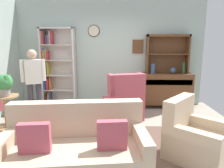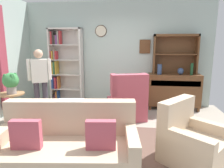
# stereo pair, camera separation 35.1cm
# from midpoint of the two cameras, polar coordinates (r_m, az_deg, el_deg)

# --- Properties ---
(ground_plane) EXTENTS (5.40, 4.60, 0.02)m
(ground_plane) POSITION_cam_midpoint_polar(r_m,az_deg,el_deg) (3.79, 0.80, -14.98)
(ground_plane) COLOR #9E9384
(wall_back) EXTENTS (5.00, 0.09, 2.80)m
(wall_back) POSITION_cam_midpoint_polar(r_m,az_deg,el_deg) (5.53, 3.33, 8.49)
(wall_back) COLOR #ADC1B7
(wall_back) RESTS_ON ground_plane
(area_rug) EXTENTS (2.35, 1.61, 0.01)m
(area_rug) POSITION_cam_midpoint_polar(r_m,az_deg,el_deg) (3.50, 3.63, -17.07)
(area_rug) COLOR brown
(area_rug) RESTS_ON ground_plane
(bookshelf) EXTENTS (0.90, 0.30, 2.10)m
(bookshelf) POSITION_cam_midpoint_polar(r_m,az_deg,el_deg) (5.67, -11.92, 4.85)
(bookshelf) COLOR silver
(bookshelf) RESTS_ON ground_plane
(sideboard) EXTENTS (1.30, 0.45, 0.92)m
(sideboard) POSITION_cam_midpoint_polar(r_m,az_deg,el_deg) (5.48, 18.94, -1.57)
(sideboard) COLOR brown
(sideboard) RESTS_ON ground_plane
(sideboard_hutch) EXTENTS (1.10, 0.26, 1.00)m
(sideboard_hutch) POSITION_cam_midpoint_polar(r_m,az_deg,el_deg) (5.47, 19.41, 9.49)
(sideboard_hutch) COLOR brown
(sideboard_hutch) RESTS_ON sideboard
(vase_tall) EXTENTS (0.11, 0.11, 0.25)m
(vase_tall) POSITION_cam_midpoint_polar(r_m,az_deg,el_deg) (5.25, 15.30, 4.06)
(vase_tall) COLOR #33476B
(vase_tall) RESTS_ON sideboard
(vase_round) EXTENTS (0.15, 0.15, 0.17)m
(vase_round) POSITION_cam_midpoint_polar(r_m,az_deg,el_deg) (5.37, 20.77, 3.42)
(vase_round) COLOR #33476B
(vase_round) RESTS_ON sideboard
(bottle_wine) EXTENTS (0.07, 0.07, 0.29)m
(bottle_wine) POSITION_cam_midpoint_polar(r_m,az_deg,el_deg) (5.40, 23.55, 3.92)
(bottle_wine) COLOR #194223
(bottle_wine) RESTS_ON sideboard
(couch_floral) EXTENTS (1.89, 1.05, 0.90)m
(couch_floral) POSITION_cam_midpoint_polar(r_m,az_deg,el_deg) (2.78, -8.84, -17.99)
(couch_floral) COLOR #C6AD8E
(couch_floral) RESTS_ON ground_plane
(armchair_floral) EXTENTS (1.08, 1.08, 0.88)m
(armchair_floral) POSITION_cam_midpoint_polar(r_m,az_deg,el_deg) (3.24, 24.69, -14.97)
(armchair_floral) COLOR #C6AD8E
(armchair_floral) RESTS_ON ground_plane
(wingback_chair) EXTENTS (0.97, 0.99, 1.05)m
(wingback_chair) POSITION_cam_midpoint_polar(r_m,az_deg,el_deg) (4.55, 6.56, -5.21)
(wingback_chair) COLOR #B74C5B
(wingback_chair) RESTS_ON ground_plane
(plant_stand) EXTENTS (0.52, 0.52, 0.68)m
(plant_stand) POSITION_cam_midpoint_polar(r_m,az_deg,el_deg) (4.59, -24.65, -5.56)
(plant_stand) COLOR #997047
(plant_stand) RESTS_ON ground_plane
(potted_plant_large) EXTENTS (0.31, 0.31, 0.43)m
(potted_plant_large) POSITION_cam_midpoint_polar(r_m,az_deg,el_deg) (4.41, -24.91, 0.63)
(potted_plant_large) COLOR gray
(potted_plant_large) RESTS_ON plant_stand
(person_reading) EXTENTS (0.51, 0.32, 1.56)m
(person_reading) POSITION_cam_midpoint_polar(r_m,az_deg,el_deg) (4.78, -17.91, 1.55)
(person_reading) COLOR #38333D
(person_reading) RESTS_ON ground_plane
(coffee_table) EXTENTS (0.80, 0.50, 0.42)m
(coffee_table) POSITION_cam_midpoint_polar(r_m,az_deg,el_deg) (3.41, -2.70, -11.34)
(coffee_table) COLOR brown
(coffee_table) RESTS_ON ground_plane
(book_stack) EXTENTS (0.20, 0.15, 0.05)m
(book_stack) POSITION_cam_midpoint_polar(r_m,az_deg,el_deg) (3.45, -2.97, -9.50)
(book_stack) COLOR #B22D33
(book_stack) RESTS_ON coffee_table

